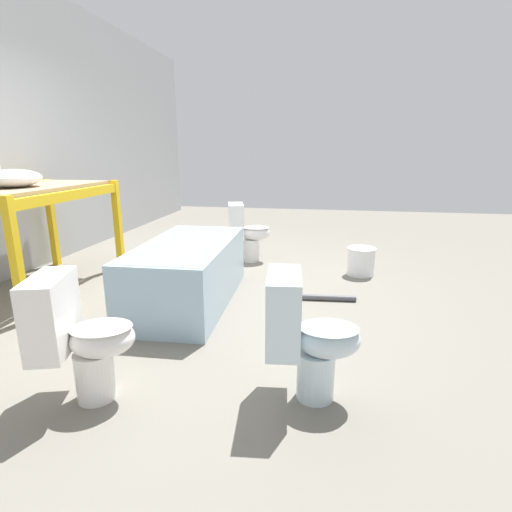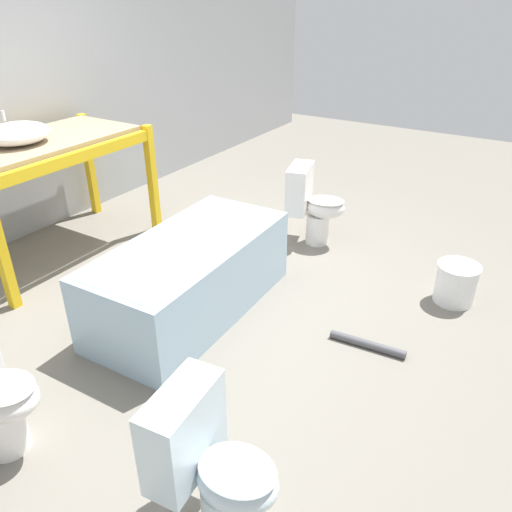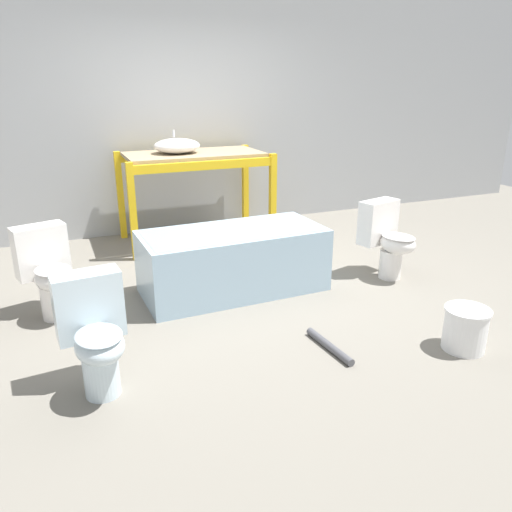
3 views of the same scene
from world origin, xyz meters
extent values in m
plane|color=slate|center=(0.00, 0.00, 0.00)|extent=(12.00, 12.00, 0.00)
cube|color=yellow|center=(-0.82, 1.04, 0.51)|extent=(0.07, 0.07, 1.02)
cube|color=yellow|center=(0.75, 1.04, 0.51)|extent=(0.07, 0.07, 1.02)
cube|color=yellow|center=(0.75, 1.88, 0.51)|extent=(0.07, 0.07, 1.02)
cube|color=yellow|center=(-0.04, 1.04, 0.94)|extent=(1.57, 0.06, 0.09)
cube|color=#998466|center=(-0.04, 1.46, 1.00)|extent=(1.50, 0.78, 0.04)
ellipsoid|color=white|center=(-0.22, 1.47, 1.10)|extent=(0.51, 0.46, 0.16)
cube|color=#99B7CC|center=(-0.16, -0.12, 0.28)|extent=(1.62, 0.78, 0.56)
cube|color=#829CAD|center=(-0.16, -0.12, 0.44)|extent=(1.53, 0.70, 0.24)
cylinder|color=white|center=(-1.65, -0.10, 0.14)|extent=(0.21, 0.21, 0.28)
ellipsoid|color=white|center=(-1.64, -0.15, 0.36)|extent=(0.36, 0.41, 0.19)
ellipsoid|color=beige|center=(-1.64, -0.15, 0.42)|extent=(0.35, 0.39, 0.03)
cube|color=white|center=(-1.70, 0.08, 0.51)|extent=(0.43, 0.28, 0.41)
cylinder|color=silver|center=(-1.43, -1.30, 0.14)|extent=(0.21, 0.21, 0.28)
ellipsoid|color=silver|center=(-1.43, -1.36, 0.36)|extent=(0.31, 0.37, 0.19)
ellipsoid|color=#9FAFB7|center=(-1.43, -1.36, 0.42)|extent=(0.29, 0.35, 0.03)
cube|color=silver|center=(-1.45, -1.12, 0.51)|extent=(0.41, 0.21, 0.41)
cylinder|color=white|center=(1.32, -0.42, 0.14)|extent=(0.21, 0.21, 0.28)
ellipsoid|color=white|center=(1.34, -0.48, 0.36)|extent=(0.36, 0.41, 0.19)
ellipsoid|color=beige|center=(1.34, -0.48, 0.42)|extent=(0.34, 0.39, 0.03)
cube|color=white|center=(1.27, -0.24, 0.51)|extent=(0.43, 0.27, 0.41)
cylinder|color=white|center=(0.97, -1.73, 0.15)|extent=(0.29, 0.29, 0.31)
cylinder|color=white|center=(0.97, -1.73, 0.30)|extent=(0.31, 0.31, 0.02)
cylinder|color=#4C4C51|center=(0.09, -1.38, 0.03)|extent=(0.09, 0.51, 0.05)
camera|label=1|loc=(-3.44, -1.32, 1.35)|focal=28.00mm
camera|label=2|loc=(-2.52, -2.12, 2.10)|focal=35.00mm
camera|label=3|loc=(-1.58, -4.02, 1.79)|focal=35.00mm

